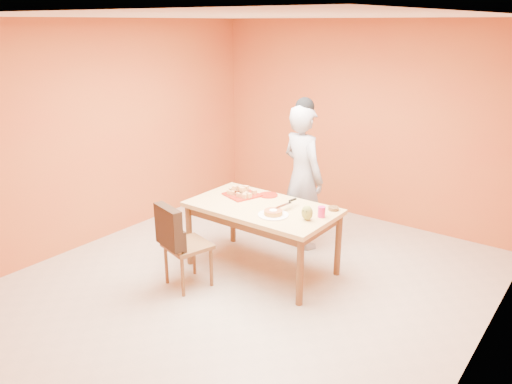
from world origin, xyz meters
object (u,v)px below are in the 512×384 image
Objects in this scene: dining_table at (262,214)px; checker_tin at (333,209)px; magenta_glass at (322,212)px; person at (303,177)px; sponge_cake at (273,212)px; egg_ornament at (307,213)px; dining_chair at (186,244)px; red_dinner_plate at (268,195)px; pastry_platter at (242,195)px.

checker_tin reaches higher than dining_table.
checker_tin is (0.00, 0.25, -0.04)m from magenta_glass.
person is 15.77× the size of magenta_glass.
magenta_glass reaches higher than dining_table.
person is 9.14× the size of sponge_cake.
checker_tin is at bearing 68.72° from egg_ornament.
dining_table is at bearing 77.03° from dining_chair.
egg_ornament is at bearing 17.30° from sponge_cake.
dining_table is at bearing -65.58° from red_dinner_plate.
dining_chair is 1.29m from egg_ornament.
person is at bearing 90.44° from dining_table.
magenta_glass is at bearing -91.01° from checker_tin.
sponge_cake reaches higher than checker_tin.
checker_tin is at bearing 2.43° from red_dinner_plate.
dining_chair reaches higher than magenta_glass.
dining_chair is 0.53× the size of person.
egg_ornament reaches higher than pastry_platter.
dining_table is 7.33× the size of red_dinner_plate.
egg_ornament is at bearing 143.07° from person.
dining_chair is 2.69× the size of pastry_platter.
sponge_cake is (0.40, -0.48, 0.03)m from red_dinner_plate.
sponge_cake is at bearing -172.71° from egg_ornament.
dining_chair is (-0.41, -0.77, -0.19)m from dining_table.
egg_ornament reaches higher than magenta_glass.
egg_ornament is 0.18m from magenta_glass.
checker_tin is (0.68, 0.35, 0.11)m from dining_table.
dining_table is at bearing -171.43° from magenta_glass.
dining_table is 10.42× the size of egg_ornament.
magenta_glass is (1.06, -0.03, 0.05)m from pastry_platter.
pastry_platter is at bearing 178.27° from magenta_glass.
magenta_glass is at bearing -14.60° from red_dinner_plate.
sponge_cake reaches higher than pastry_platter.
dining_table is 0.89m from dining_chair.
dining_table is 0.86m from person.
checker_tin is (0.69, -0.49, -0.10)m from person.
pastry_platter is 1.09m from checker_tin.
person is 5.11× the size of pastry_platter.
sponge_cake is 0.49m from magenta_glass.
magenta_glass is 0.99× the size of checker_tin.
pastry_platter is 3.05× the size of checker_tin.
pastry_platter reaches higher than red_dinner_plate.
egg_ornament reaches higher than checker_tin.
dining_table is at bearing 109.34° from person.
dining_chair is at bearing -137.70° from sponge_cake.
red_dinner_plate is 0.82m from checker_tin.
sponge_cake is at bearing -24.70° from pastry_platter.
egg_ornament is (1.01, 0.71, 0.36)m from dining_chair.
sponge_cake is 0.36m from egg_ornament.
dining_table is 0.63m from egg_ornament.
dining_chair is at bearing -118.02° from dining_table.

